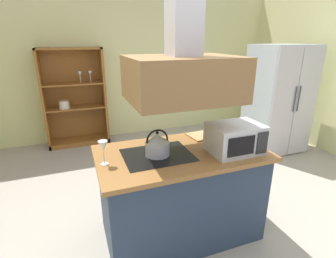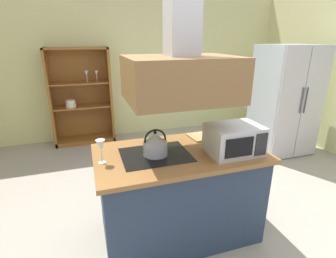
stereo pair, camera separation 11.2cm
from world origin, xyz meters
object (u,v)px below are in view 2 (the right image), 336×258
Objects in this scene: microwave at (234,139)px; wine_glass_on_counter at (101,146)px; kettle at (155,144)px; cutting_board at (205,136)px; dish_cabinet at (82,102)px; refrigerator at (285,101)px.

microwave reaches higher than wine_glass_on_counter.
kettle is 0.52× the size of microwave.
cutting_board is 1.13m from wine_glass_on_counter.
dish_cabinet is 8.37× the size of wine_glass_on_counter.
wine_glass_on_counter is at bearing -86.95° from dish_cabinet.
dish_cabinet is at bearing 155.32° from refrigerator.
cutting_board is 1.65× the size of wine_glass_on_counter.
microwave is at bearing -141.07° from refrigerator.
microwave is at bearing -7.89° from wine_glass_on_counter.
refrigerator is 3.87× the size of microwave.
kettle is at bearing -156.29° from cutting_board.
refrigerator is at bearing 28.05° from kettle.
wine_glass_on_counter is at bearing -178.03° from kettle.
cutting_board is (-2.00, -1.12, 0.02)m from refrigerator.
dish_cabinet reaches higher than wine_glass_on_counter.
wine_glass_on_counter is (0.15, -2.89, 0.29)m from dish_cabinet.
dish_cabinet is 3.75× the size of microwave.
refrigerator is 3.56m from dish_cabinet.
wine_glass_on_counter is (-0.46, -0.02, 0.05)m from kettle.
refrigerator is 5.24× the size of cutting_board.
wine_glass_on_counter is (-1.08, -0.29, 0.14)m from cutting_board.
cutting_board is 0.74× the size of microwave.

